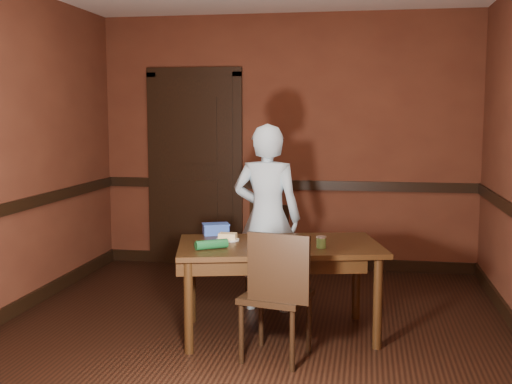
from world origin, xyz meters
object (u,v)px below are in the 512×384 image
(dining_table, at_px, (279,289))
(sandwich_plate, at_px, (286,242))
(chair_near, at_px, (276,294))
(sauce_jar, at_px, (321,242))
(cheese_saucer, at_px, (228,237))
(person, at_px, (267,218))
(chair_far, at_px, (272,253))
(food_tub, at_px, (216,229))

(dining_table, relative_size, sandwich_plate, 6.21)
(chair_near, distance_m, sauce_jar, 0.55)
(cheese_saucer, bearing_deg, person, 68.80)
(sauce_jar, bearing_deg, chair_near, -126.62)
(chair_far, bearing_deg, cheese_saucer, -84.83)
(chair_near, height_order, person, person)
(chair_far, relative_size, sauce_jar, 9.83)
(person, relative_size, sandwich_plate, 6.57)
(dining_table, bearing_deg, food_tub, 139.54)
(person, xyz_separation_m, sauce_jar, (0.51, -0.72, -0.05))
(chair_far, bearing_deg, sandwich_plate, -56.32)
(dining_table, distance_m, sauce_jar, 0.51)
(chair_far, bearing_deg, person, -71.03)
(chair_far, xyz_separation_m, chair_near, (0.23, -1.40, 0.03))
(sandwich_plate, height_order, cheese_saucer, sandwich_plate)
(person, relative_size, cheese_saucer, 8.93)
(chair_far, height_order, sandwich_plate, chair_far)
(chair_far, height_order, chair_near, chair_near)
(chair_near, relative_size, cheese_saucer, 5.08)
(sauce_jar, distance_m, cheese_saucer, 0.74)
(chair_near, bearing_deg, cheese_saucer, -37.44)
(chair_far, distance_m, person, 0.48)
(chair_far, bearing_deg, food_tub, -99.90)
(chair_near, xyz_separation_m, cheese_saucer, (-0.45, 0.53, 0.27))
(sandwich_plate, distance_m, food_tub, 0.66)
(chair_far, relative_size, person, 0.53)
(cheese_saucer, distance_m, food_tub, 0.26)
(cheese_saucer, height_order, food_tub, food_tub)
(chair_near, distance_m, food_tub, 1.00)
(cheese_saucer, bearing_deg, dining_table, -8.38)
(sandwich_plate, height_order, sauce_jar, sauce_jar)
(sauce_jar, height_order, food_tub, food_tub)
(person, bearing_deg, cheese_saucer, 72.46)
(person, distance_m, sauce_jar, 0.88)
(chair_far, distance_m, cheese_saucer, 0.95)
(chair_far, distance_m, chair_near, 1.42)
(cheese_saucer, bearing_deg, chair_near, -49.72)
(chair_far, height_order, person, person)
(dining_table, xyz_separation_m, sandwich_plate, (0.05, 0.00, 0.37))
(cheese_saucer, relative_size, food_tub, 0.71)
(chair_far, relative_size, food_tub, 3.40)
(dining_table, relative_size, chair_near, 1.66)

